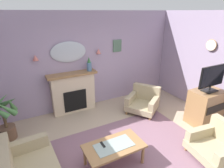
{
  "coord_description": "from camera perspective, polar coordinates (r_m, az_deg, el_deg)",
  "views": [
    {
      "loc": [
        -1.75,
        -2.18,
        2.72
      ],
      "look_at": [
        0.19,
        1.47,
        1.07
      ],
      "focal_mm": 29.23,
      "sensor_mm": 36.0,
      "label": 1
    }
  ],
  "objects": [
    {
      "name": "tv_remote",
      "position": [
        3.52,
        -2.92,
        -18.42
      ],
      "size": [
        0.04,
        0.16,
        0.02
      ],
      "primitive_type": "cube",
      "color": "black",
      "rests_on": "coffee_table"
    },
    {
      "name": "wall_mirror",
      "position": [
        5.08,
        -13.41,
        9.7
      ],
      "size": [
        0.96,
        0.06,
        0.56
      ],
      "primitive_type": "ellipsoid",
      "color": "#B2BCC6"
    },
    {
      "name": "tv_cabinet",
      "position": [
        5.26,
        27.09,
        -6.38
      ],
      "size": [
        0.8,
        0.58,
        0.9
      ],
      "color": "olive",
      "rests_on": "ground"
    },
    {
      "name": "armchair_by_coffee_table",
      "position": [
        5.39,
        9.81,
        -5.2
      ],
      "size": [
        1.13,
        1.12,
        0.71
      ],
      "color": "tan",
      "rests_on": "ground"
    },
    {
      "name": "patterned_rug",
      "position": [
        4.02,
        6.55,
        -20.98
      ],
      "size": [
        3.2,
        2.4,
        0.01
      ],
      "primitive_type": "cube",
      "color": "#7F5B6B",
      "rests_on": "ground"
    },
    {
      "name": "wall_sconce_left",
      "position": [
        4.9,
        -22.87,
        7.56
      ],
      "size": [
        0.14,
        0.14,
        0.14
      ],
      "primitive_type": "cone",
      "color": "#D17066"
    },
    {
      "name": "fireplace",
      "position": [
        5.3,
        -11.94,
        -2.68
      ],
      "size": [
        1.36,
        0.36,
        1.16
      ],
      "color": "beige",
      "rests_on": "ground"
    },
    {
      "name": "wall_sconce_right",
      "position": [
        5.32,
        -4.24,
        10.2
      ],
      "size": [
        0.14,
        0.14,
        0.14
      ],
      "primitive_type": "cone",
      "color": "#D17066"
    },
    {
      "name": "framed_picture",
      "position": [
        5.64,
        1.65,
        11.85
      ],
      "size": [
        0.28,
        0.03,
        0.36
      ],
      "primitive_type": "cube",
      "color": "#4C6B56"
    },
    {
      "name": "wall_back",
      "position": [
        5.37,
        -8.1,
        7.06
      ],
      "size": [
        6.66,
        0.1,
        2.75
      ],
      "primitive_type": "cube",
      "color": "#9E8CA8",
      "rests_on": "ground"
    },
    {
      "name": "armchair_near_fireplace",
      "position": [
        4.3,
        30.2,
        -15.91
      ],
      "size": [
        0.92,
        0.91,
        0.71
      ],
      "color": "tan",
      "rests_on": "ground"
    },
    {
      "name": "wall_clock",
      "position": [
        5.51,
        28.61,
        10.61
      ],
      "size": [
        0.04,
        0.31,
        0.31
      ],
      "color": "silver"
    },
    {
      "name": "potted_plant_corner_palm",
      "position": [
        4.7,
        -30.75,
        -8.84
      ],
      "size": [
        0.7,
        0.7,
        1.08
      ],
      "color": "brown",
      "rests_on": "ground"
    },
    {
      "name": "tv_flatscreen",
      "position": [
        4.96,
        28.84,
        1.69
      ],
      "size": [
        0.84,
        0.24,
        0.65
      ],
      "color": "black",
      "rests_on": "tv_cabinet"
    },
    {
      "name": "coffee_table",
      "position": [
        3.56,
        0.63,
        -19.31
      ],
      "size": [
        1.1,
        0.6,
        0.45
      ],
      "color": "olive",
      "rests_on": "ground"
    },
    {
      "name": "floor",
      "position": [
        3.94,
        8.28,
        -23.25
      ],
      "size": [
        6.66,
        6.33,
        0.1
      ],
      "primitive_type": "cube",
      "color": "tan",
      "rests_on": "ground"
    },
    {
      "name": "mantel_vase_centre",
      "position": [
        5.16,
        -7.17,
        5.96
      ],
      "size": [
        0.14,
        0.14,
        0.4
      ],
      "color": "#4C7093",
      "rests_on": "fireplace"
    }
  ]
}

